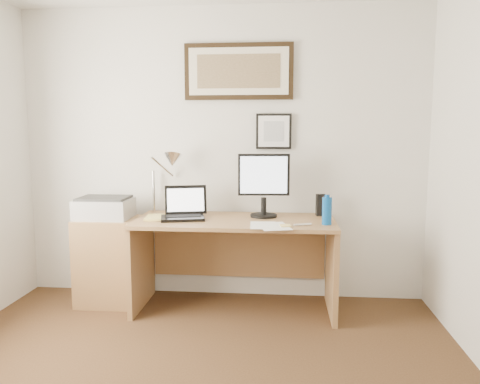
# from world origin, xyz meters

# --- Properties ---
(wall_back) EXTENTS (3.50, 0.02, 2.50)m
(wall_back) POSITION_xyz_m (0.00, 2.00, 1.25)
(wall_back) COLOR silver
(wall_back) RESTS_ON ground
(side_cabinet) EXTENTS (0.50, 0.40, 0.73)m
(side_cabinet) POSITION_xyz_m (-0.92, 1.68, 0.36)
(side_cabinet) COLOR olive
(side_cabinet) RESTS_ON floor
(water_bottle) EXTENTS (0.07, 0.07, 0.21)m
(water_bottle) POSITION_xyz_m (0.87, 1.49, 0.85)
(water_bottle) COLOR #0C4D9C
(water_bottle) RESTS_ON desk
(bottle_cap) EXTENTS (0.04, 0.04, 0.02)m
(bottle_cap) POSITION_xyz_m (0.87, 1.49, 0.97)
(bottle_cap) COLOR #0C4D9C
(bottle_cap) RESTS_ON water_bottle
(speaker) EXTENTS (0.09, 0.08, 0.18)m
(speaker) POSITION_xyz_m (0.85, 1.86, 0.84)
(speaker) COLOR black
(speaker) RESTS_ON desk
(paper_sheet_a) EXTENTS (0.28, 0.35, 0.00)m
(paper_sheet_a) POSITION_xyz_m (0.47, 1.38, 0.75)
(paper_sheet_a) COLOR white
(paper_sheet_a) RESTS_ON desk
(paper_sheet_b) EXTENTS (0.21, 0.29, 0.00)m
(paper_sheet_b) POSITION_xyz_m (0.39, 1.40, 0.75)
(paper_sheet_b) COLOR white
(paper_sheet_b) RESTS_ON desk
(sticky_pad) EXTENTS (0.09, 0.09, 0.01)m
(sticky_pad) POSITION_xyz_m (0.56, 1.39, 0.76)
(sticky_pad) COLOR #FEDD78
(sticky_pad) RESTS_ON desk
(marker_pen) EXTENTS (0.14, 0.06, 0.02)m
(marker_pen) POSITION_xyz_m (0.68, 1.43, 0.76)
(marker_pen) COLOR white
(marker_pen) RESTS_ON desk
(book) EXTENTS (0.21, 0.26, 0.02)m
(book) POSITION_xyz_m (-0.57, 1.59, 0.76)
(book) COLOR #E5D16C
(book) RESTS_ON desk
(desk) EXTENTS (1.60, 0.70, 0.75)m
(desk) POSITION_xyz_m (0.15, 1.72, 0.51)
(desk) COLOR olive
(desk) RESTS_ON floor
(laptop) EXTENTS (0.39, 0.37, 0.26)m
(laptop) POSITION_xyz_m (-0.26, 1.64, 0.81)
(laptop) COLOR black
(laptop) RESTS_ON desk
(lcd_monitor) EXTENTS (0.42, 0.22, 0.52)m
(lcd_monitor) POSITION_xyz_m (0.38, 1.75, 1.04)
(lcd_monitor) COLOR black
(lcd_monitor) RESTS_ON desk
(printer) EXTENTS (0.44, 0.34, 0.18)m
(printer) POSITION_xyz_m (-0.95, 1.69, 0.82)
(printer) COLOR #ABABAE
(printer) RESTS_ON side_cabinet
(desk_lamp) EXTENTS (0.29, 0.27, 0.53)m
(desk_lamp) POSITION_xyz_m (-0.41, 1.81, 1.19)
(desk_lamp) COLOR silver
(desk_lamp) RESTS_ON desk
(picture_large) EXTENTS (0.92, 0.04, 0.47)m
(picture_large) POSITION_xyz_m (0.15, 1.97, 1.95)
(picture_large) COLOR black
(picture_large) RESTS_ON wall_back
(picture_small) EXTENTS (0.30, 0.03, 0.30)m
(picture_small) POSITION_xyz_m (0.45, 1.97, 1.45)
(picture_small) COLOR black
(picture_small) RESTS_ON wall_back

